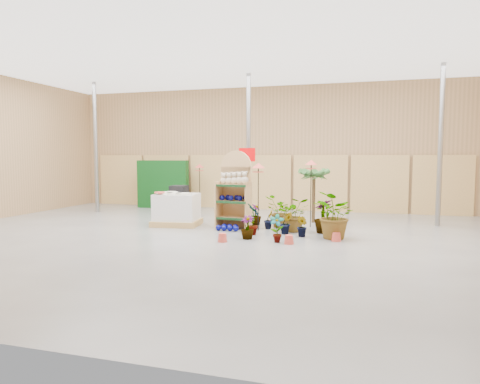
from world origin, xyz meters
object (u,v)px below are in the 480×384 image
object	(u,v)px
pallet_stack	(177,210)
potted_plant_2	(294,215)
bird_table_front	(258,168)
display_shelf	(235,193)

from	to	relation	value
pallet_stack	potted_plant_2	bearing A→B (deg)	-7.94
bird_table_front	potted_plant_2	distance (m)	1.54
bird_table_front	potted_plant_2	xyz separation A→B (m)	(0.94, 0.11, -1.21)
display_shelf	bird_table_front	world-z (taller)	display_shelf
bird_table_front	pallet_stack	bearing A→B (deg)	175.39
display_shelf	potted_plant_2	world-z (taller)	display_shelf
display_shelf	bird_table_front	size ratio (longest dim) A/B	1.18
display_shelf	pallet_stack	bearing A→B (deg)	-171.35
display_shelf	bird_table_front	xyz separation A→B (m)	(0.72, -0.29, 0.69)
pallet_stack	potted_plant_2	xyz separation A→B (m)	(3.36, -0.09, -0.00)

